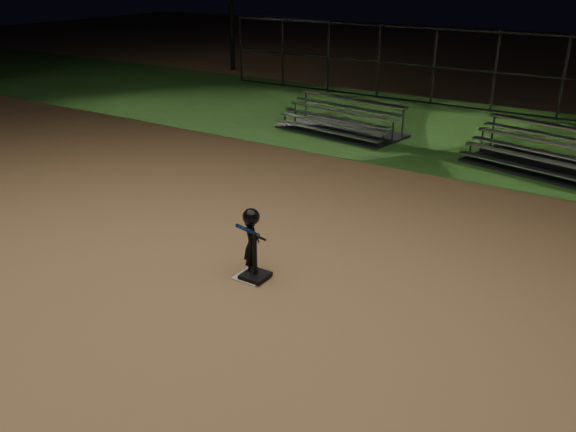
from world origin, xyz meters
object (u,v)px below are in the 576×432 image
object	(u,v)px
child_batter	(252,240)
bleacher_left	(340,126)
home_plate	(252,277)
bleacher_right	(553,163)
batting_tee	(255,270)

from	to	relation	value
child_batter	bleacher_left	world-z (taller)	child_batter
home_plate	bleacher_right	distance (m)	8.24
home_plate	bleacher_left	xyz separation A→B (m)	(-2.86, 8.13, 0.17)
home_plate	bleacher_left	distance (m)	8.62
child_batter	home_plate	bearing A→B (deg)	-170.43
home_plate	child_batter	size ratio (longest dim) A/B	0.42
child_batter	bleacher_right	bearing A→B (deg)	-45.03
batting_tee	bleacher_left	bearing A→B (deg)	109.74
batting_tee	bleacher_right	world-z (taller)	bleacher_right
batting_tee	bleacher_right	xyz separation A→B (m)	(2.78, 7.75, 0.04)
bleacher_right	bleacher_left	bearing A→B (deg)	-171.27
bleacher_right	batting_tee	bearing A→B (deg)	-97.02
home_plate	batting_tee	bearing A→B (deg)	-9.53
batting_tee	home_plate	bearing A→B (deg)	170.47
child_batter	bleacher_right	size ratio (longest dim) A/B	0.26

